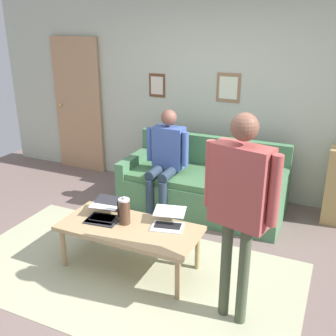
# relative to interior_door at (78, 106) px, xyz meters

# --- Properties ---
(ground_plane) EXTENTS (7.68, 7.68, 0.00)m
(ground_plane) POSITION_rel_interior_door_xyz_m (-2.19, 2.11, -1.02)
(ground_plane) COLOR #715D58
(area_rug) EXTENTS (3.27, 1.75, 0.01)m
(area_rug) POSITION_rel_interior_door_xyz_m (-2.07, 2.19, -1.02)
(area_rug) COLOR #A7A986
(area_rug) RESTS_ON ground_plane
(back_wall) EXTENTS (7.04, 0.11, 2.70)m
(back_wall) POSITION_rel_interior_door_xyz_m (-2.19, -0.09, 0.33)
(back_wall) COLOR beige
(back_wall) RESTS_ON ground_plane
(interior_door) EXTENTS (0.82, 0.09, 2.05)m
(interior_door) POSITION_rel_interior_door_xyz_m (0.00, 0.00, 0.00)
(interior_door) COLOR tan
(interior_door) RESTS_ON ground_plane
(couch) EXTENTS (1.99, 0.89, 0.88)m
(couch) POSITION_rel_interior_door_xyz_m (-2.29, 0.60, -0.72)
(couch) COLOR #46744E
(couch) RESTS_ON ground_plane
(coffee_table) EXTENTS (1.33, 0.62, 0.45)m
(coffee_table) POSITION_rel_interior_door_xyz_m (-2.07, 2.09, -0.62)
(coffee_table) COLOR tan
(coffee_table) RESTS_ON ground_plane
(laptop_left) EXTENTS (0.36, 0.38, 0.13)m
(laptop_left) POSITION_rel_interior_door_xyz_m (-2.40, 1.92, -0.53)
(laptop_left) COLOR silver
(laptop_left) RESTS_ON coffee_table
(laptop_center) EXTENTS (0.33, 0.36, 0.12)m
(laptop_center) POSITION_rel_interior_door_xyz_m (-1.75, 2.05, -0.53)
(laptop_center) COLOR silver
(laptop_center) RESTS_ON coffee_table
(laptop_right) EXTENTS (0.35, 0.41, 0.15)m
(laptop_right) POSITION_rel_interior_door_xyz_m (-1.77, 2.04, -0.53)
(laptop_right) COLOR #28282D
(laptop_right) RESTS_ON coffee_table
(french_press) EXTENTS (0.13, 0.11, 0.28)m
(french_press) POSITION_rel_interior_door_xyz_m (-2.00, 2.05, -0.45)
(french_press) COLOR #4C3323
(french_press) RESTS_ON coffee_table
(person_standing) EXTENTS (0.59, 0.29, 1.69)m
(person_standing) POSITION_rel_interior_door_xyz_m (-3.16, 2.36, 0.06)
(person_standing) COLOR #444E38
(person_standing) RESTS_ON ground_plane
(person_seated) EXTENTS (0.55, 0.51, 1.28)m
(person_seated) POSITION_rel_interior_door_xyz_m (-1.87, 0.83, -0.30)
(person_seated) COLOR #233242
(person_seated) RESTS_ON ground_plane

